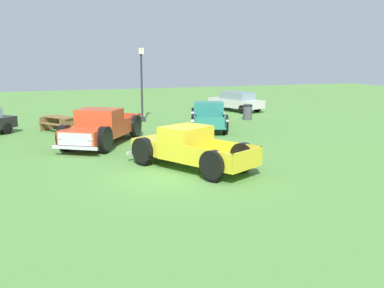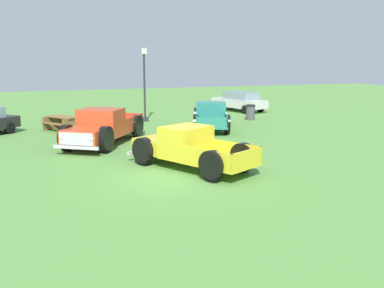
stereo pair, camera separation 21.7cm
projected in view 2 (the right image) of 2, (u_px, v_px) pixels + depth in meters
name	position (u px, v px, depth m)	size (l,w,h in m)	color
ground_plane	(175.00, 176.00, 14.92)	(80.00, 80.00, 0.00)	#5B9342
pickup_truck_foreground	(185.00, 148.00, 15.99)	(3.86, 5.15, 1.51)	yellow
pickup_truck_behind_left	(211.00, 116.00, 24.59)	(3.24, 5.08, 1.46)	#2D8475
pickup_truck_behind_right	(101.00, 128.00, 19.87)	(4.50, 5.53, 1.64)	#D14723
sedan_distant_b	(239.00, 101.00, 32.24)	(2.99, 4.51, 1.40)	silver
lamp_post_near	(144.00, 83.00, 26.90)	(0.36, 0.36, 4.49)	#2D2D33
picnic_table	(63.00, 122.00, 23.86)	(2.26, 2.33, 0.78)	olive
trash_can	(250.00, 112.00, 27.89)	(0.59, 0.59, 0.95)	#4C4C51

